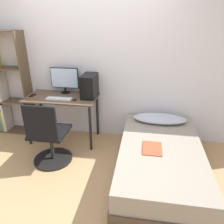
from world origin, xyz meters
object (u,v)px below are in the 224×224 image
(office_chair, at_px, (49,140))
(keyboard, at_px, (59,99))
(bookshelf, at_px, (3,87))
(monitor, at_px, (65,79))
(bed, at_px, (160,160))
(pc_tower, at_px, (89,86))

(office_chair, bearing_deg, keyboard, 92.65)
(bookshelf, relative_size, monitor, 3.76)
(keyboard, bearing_deg, bed, -19.25)
(bed, distance_m, monitor, 1.97)
(bed, xyz_separation_m, pc_tower, (-1.13, 0.75, 0.74))
(bookshelf, xyz_separation_m, pc_tower, (1.56, -0.07, 0.12))
(monitor, distance_m, pc_tower, 0.47)
(bookshelf, height_order, office_chair, bookshelf)
(bookshelf, bearing_deg, pc_tower, -2.52)
(pc_tower, bearing_deg, keyboard, -154.92)
(office_chair, bearing_deg, bookshelf, 144.36)
(bed, height_order, keyboard, keyboard)
(keyboard, bearing_deg, monitor, 91.61)
(bookshelf, xyz_separation_m, monitor, (1.12, 0.04, 0.18))
(office_chair, distance_m, bed, 1.55)
(monitor, bearing_deg, keyboard, -88.39)
(bookshelf, relative_size, bed, 0.91)
(office_chair, bearing_deg, bed, 0.06)
(keyboard, bearing_deg, pc_tower, 25.08)
(monitor, relative_size, keyboard, 1.17)
(office_chair, xyz_separation_m, pc_tower, (0.42, 0.76, 0.59))
(office_chair, height_order, bed, office_chair)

